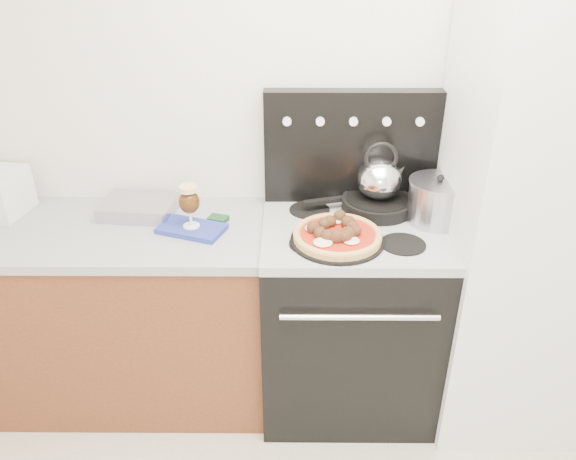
{
  "coord_description": "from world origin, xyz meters",
  "views": [
    {
      "loc": [
        -0.18,
        -0.89,
        2.03
      ],
      "look_at": [
        -0.19,
        1.05,
        0.97
      ],
      "focal_mm": 35.0,
      "sensor_mm": 36.0,
      "label": 1
    }
  ],
  "objects_px": {
    "pizza_pan": "(337,240)",
    "stock_pot": "(437,202)",
    "fridge": "(525,224)",
    "base_cabinet": "(109,316)",
    "stove_body": "(348,319)",
    "beer_glass": "(190,206)",
    "skillet": "(377,204)",
    "tea_kettle": "(380,176)",
    "pizza": "(337,234)",
    "oven_mitt": "(192,229)"
  },
  "relations": [
    {
      "from": "fridge",
      "to": "pizza",
      "type": "relative_size",
      "value": 5.45
    },
    {
      "from": "base_cabinet",
      "to": "skillet",
      "type": "distance_m",
      "value": 1.33
    },
    {
      "from": "oven_mitt",
      "to": "pizza_pan",
      "type": "distance_m",
      "value": 0.61
    },
    {
      "from": "skillet",
      "to": "pizza",
      "type": "bearing_deg",
      "value": -124.56
    },
    {
      "from": "base_cabinet",
      "to": "tea_kettle",
      "type": "xyz_separation_m",
      "value": [
        1.22,
        0.13,
        0.65
      ]
    },
    {
      "from": "beer_glass",
      "to": "pizza",
      "type": "distance_m",
      "value": 0.61
    },
    {
      "from": "oven_mitt",
      "to": "stock_pot",
      "type": "relative_size",
      "value": 1.11
    },
    {
      "from": "pizza_pan",
      "to": "skillet",
      "type": "distance_m",
      "value": 0.35
    },
    {
      "from": "stove_body",
      "to": "fridge",
      "type": "bearing_deg",
      "value": -2.05
    },
    {
      "from": "beer_glass",
      "to": "stock_pot",
      "type": "xyz_separation_m",
      "value": [
        1.03,
        0.06,
        -0.01
      ]
    },
    {
      "from": "base_cabinet",
      "to": "fridge",
      "type": "relative_size",
      "value": 0.76
    },
    {
      "from": "beer_glass",
      "to": "stock_pot",
      "type": "bearing_deg",
      "value": 3.49
    },
    {
      "from": "stove_body",
      "to": "oven_mitt",
      "type": "bearing_deg",
      "value": -179.4
    },
    {
      "from": "stove_body",
      "to": "skillet",
      "type": "xyz_separation_m",
      "value": [
        0.12,
        0.16,
        0.51
      ]
    },
    {
      "from": "base_cabinet",
      "to": "stove_body",
      "type": "bearing_deg",
      "value": -1.3
    },
    {
      "from": "stove_body",
      "to": "beer_glass",
      "type": "height_order",
      "value": "beer_glass"
    },
    {
      "from": "base_cabinet",
      "to": "skillet",
      "type": "bearing_deg",
      "value": 6.15
    },
    {
      "from": "fridge",
      "to": "skillet",
      "type": "distance_m",
      "value": 0.61
    },
    {
      "from": "tea_kettle",
      "to": "pizza_pan",
      "type": "bearing_deg",
      "value": -125.4
    },
    {
      "from": "pizza_pan",
      "to": "fridge",
      "type": "bearing_deg",
      "value": 7.47
    },
    {
      "from": "beer_glass",
      "to": "pizza_pan",
      "type": "height_order",
      "value": "beer_glass"
    },
    {
      "from": "skillet",
      "to": "stock_pot",
      "type": "xyz_separation_m",
      "value": [
        0.23,
        -0.1,
        0.06
      ]
    },
    {
      "from": "fridge",
      "to": "pizza_pan",
      "type": "distance_m",
      "value": 0.79
    },
    {
      "from": "beer_glass",
      "to": "pizza_pan",
      "type": "bearing_deg",
      "value": -11.32
    },
    {
      "from": "stove_body",
      "to": "beer_glass",
      "type": "bearing_deg",
      "value": -179.4
    },
    {
      "from": "pizza_pan",
      "to": "pizza",
      "type": "height_order",
      "value": "pizza"
    },
    {
      "from": "base_cabinet",
      "to": "beer_glass",
      "type": "bearing_deg",
      "value": -4.29
    },
    {
      "from": "base_cabinet",
      "to": "stock_pot",
      "type": "height_order",
      "value": "stock_pot"
    },
    {
      "from": "skillet",
      "to": "pizza_pan",
      "type": "bearing_deg",
      "value": -124.56
    },
    {
      "from": "base_cabinet",
      "to": "beer_glass",
      "type": "relative_size",
      "value": 7.75
    },
    {
      "from": "pizza_pan",
      "to": "stove_body",
      "type": "bearing_deg",
      "value": 58.42
    },
    {
      "from": "beer_glass",
      "to": "pizza",
      "type": "bearing_deg",
      "value": -11.32
    },
    {
      "from": "stove_body",
      "to": "stock_pot",
      "type": "relative_size",
      "value": 3.65
    },
    {
      "from": "pizza_pan",
      "to": "stock_pot",
      "type": "bearing_deg",
      "value": 23.09
    },
    {
      "from": "fridge",
      "to": "base_cabinet",
      "type": "bearing_deg",
      "value": 178.41
    },
    {
      "from": "fridge",
      "to": "stock_pot",
      "type": "distance_m",
      "value": 0.36
    },
    {
      "from": "oven_mitt",
      "to": "tea_kettle",
      "type": "xyz_separation_m",
      "value": [
        0.79,
        0.16,
        0.17
      ]
    },
    {
      "from": "fridge",
      "to": "tea_kettle",
      "type": "relative_size",
      "value": 8.78
    },
    {
      "from": "tea_kettle",
      "to": "base_cabinet",
      "type": "bearing_deg",
      "value": -174.68
    },
    {
      "from": "beer_glass",
      "to": "tea_kettle",
      "type": "distance_m",
      "value": 0.81
    },
    {
      "from": "pizza_pan",
      "to": "tea_kettle",
      "type": "xyz_separation_m",
      "value": [
        0.2,
        0.28,
        0.16
      ]
    },
    {
      "from": "stove_body",
      "to": "oven_mitt",
      "type": "relative_size",
      "value": 3.28
    },
    {
      "from": "fridge",
      "to": "tea_kettle",
      "type": "xyz_separation_m",
      "value": [
        -0.58,
        0.18,
        0.13
      ]
    },
    {
      "from": "pizza_pan",
      "to": "stock_pot",
      "type": "distance_m",
      "value": 0.47
    },
    {
      "from": "stove_body",
      "to": "pizza_pan",
      "type": "xyz_separation_m",
      "value": [
        -0.08,
        -0.13,
        0.49
      ]
    },
    {
      "from": "oven_mitt",
      "to": "beer_glass",
      "type": "distance_m",
      "value": 0.1
    },
    {
      "from": "skillet",
      "to": "beer_glass",
      "type": "bearing_deg",
      "value": -168.34
    },
    {
      "from": "beer_glass",
      "to": "skillet",
      "type": "relative_size",
      "value": 0.6
    },
    {
      "from": "stove_body",
      "to": "pizza",
      "type": "height_order",
      "value": "pizza"
    },
    {
      "from": "beer_glass",
      "to": "pizza",
      "type": "height_order",
      "value": "beer_glass"
    }
  ]
}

